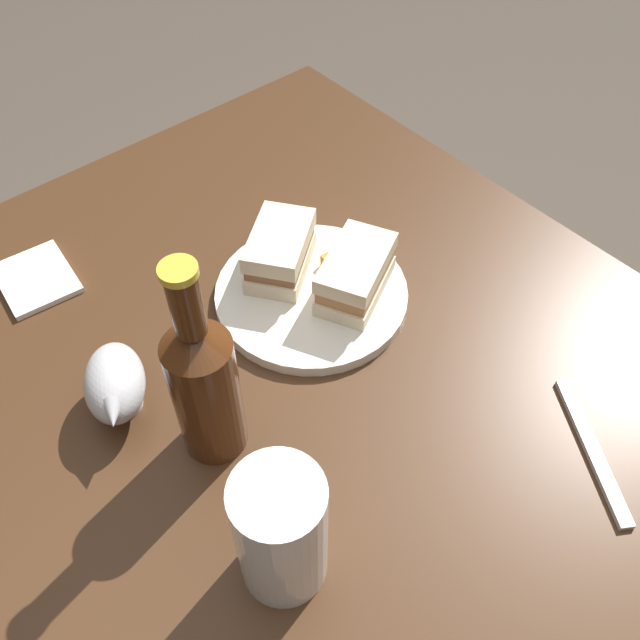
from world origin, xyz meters
TOP-DOWN VIEW (x-y plane):
  - ground_plane at (0.00, 0.00)m, footprint 6.00×6.00m
  - dining_table at (0.00, 0.00)m, footprint 1.10×0.85m
  - plate at (-0.11, 0.06)m, footprint 0.25×0.25m
  - sandwich_half_left at (-0.07, 0.10)m, footprint 0.11×0.14m
  - sandwich_half_right at (-0.16, 0.06)m, footprint 0.12×0.13m
  - potato_wedge_front at (-0.11, 0.11)m, footprint 0.06×0.03m
  - potato_wedge_middle at (-0.08, 0.13)m, footprint 0.05×0.02m
  - potato_wedge_back at (-0.12, 0.12)m, footprint 0.02×0.04m
  - potato_wedge_left_edge at (-0.10, 0.13)m, footprint 0.06×0.05m
  - pint_glass at (0.14, -0.18)m, footprint 0.08×0.08m
  - gravy_boat at (-0.12, -0.21)m, footprint 0.12×0.11m
  - cider_bottle at (-0.02, -0.15)m, footprint 0.07×0.07m
  - napkin at (-0.37, -0.19)m, footprint 0.12×0.10m
  - fork at (0.26, 0.15)m, footprint 0.16×0.11m

SIDE VIEW (x-z plane):
  - ground_plane at x=0.00m, z-range 0.00..0.00m
  - dining_table at x=0.00m, z-range 0.00..0.76m
  - fork at x=0.26m, z-range 0.76..0.77m
  - napkin at x=-0.37m, z-range 0.76..0.77m
  - plate at x=-0.11m, z-range 0.76..0.78m
  - potato_wedge_left_edge at x=-0.10m, z-range 0.78..0.79m
  - potato_wedge_back at x=-0.12m, z-range 0.78..0.79m
  - potato_wedge_middle at x=-0.08m, z-range 0.78..0.80m
  - potato_wedge_front at x=-0.11m, z-range 0.78..0.80m
  - gravy_boat at x=-0.12m, z-range 0.77..0.84m
  - sandwich_half_left at x=-0.07m, z-range 0.78..0.84m
  - sandwich_half_right at x=-0.16m, z-range 0.78..0.84m
  - pint_glass at x=0.14m, z-range 0.75..0.91m
  - cider_bottle at x=-0.02m, z-range 0.73..1.00m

